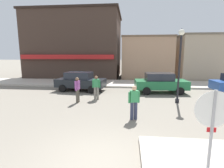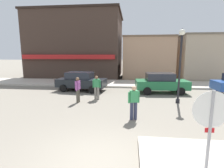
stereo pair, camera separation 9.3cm
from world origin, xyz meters
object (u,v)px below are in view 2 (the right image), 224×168
at_px(pedestrian_crossing_near, 134,102).
at_px(pedestrian_crossing_far, 78,89).
at_px(stop_sign, 210,125).
at_px(lamp_post, 181,55).
at_px(parked_car_nearest, 81,81).
at_px(pedestrian_kerb_side, 97,87).
at_px(parked_car_second, 161,83).

bearing_deg(pedestrian_crossing_near, pedestrian_crossing_far, 143.44).
distance_m(stop_sign, lamp_post, 7.46).
height_order(stop_sign, pedestrian_crossing_far, stop_sign).
bearing_deg(lamp_post, stop_sign, -99.49).
bearing_deg(parked_car_nearest, pedestrian_crossing_far, -76.93).
relative_size(pedestrian_crossing_near, pedestrian_crossing_far, 1.00).
bearing_deg(pedestrian_kerb_side, pedestrian_crossing_far, -139.96).
height_order(stop_sign, lamp_post, lamp_post).
bearing_deg(pedestrian_crossing_near, parked_car_nearest, 124.96).
bearing_deg(parked_car_nearest, lamp_post, -22.60).
relative_size(parked_car_nearest, parked_car_second, 1.01).
relative_size(lamp_post, parked_car_second, 1.10).
xyz_separation_m(pedestrian_crossing_far, pedestrian_kerb_side, (1.03, 0.87, 0.00)).
height_order(lamp_post, parked_car_nearest, lamp_post).
distance_m(parked_car_nearest, pedestrian_crossing_far, 3.66).
bearing_deg(parked_car_nearest, stop_sign, -59.94).
height_order(pedestrian_crossing_near, pedestrian_crossing_far, same).
xyz_separation_m(lamp_post, pedestrian_kerb_side, (-5.24, 0.26, -2.09)).
height_order(pedestrian_crossing_far, pedestrian_kerb_side, same).
relative_size(parked_car_nearest, pedestrian_kerb_side, 2.59).
distance_m(stop_sign, pedestrian_kerb_side, 8.52).
height_order(stop_sign, pedestrian_crossing_near, stop_sign).
xyz_separation_m(pedestrian_crossing_near, pedestrian_crossing_far, (-3.46, 2.56, 0.00)).
relative_size(lamp_post, parked_car_nearest, 1.09).
distance_m(lamp_post, pedestrian_kerb_side, 5.64).
height_order(stop_sign, parked_car_nearest, stop_sign).
bearing_deg(pedestrian_crossing_far, stop_sign, -52.57).
bearing_deg(stop_sign, parked_car_second, 86.51).
relative_size(stop_sign, parked_car_nearest, 0.55).
bearing_deg(parked_car_nearest, pedestrian_crossing_near, -55.04).
bearing_deg(pedestrian_kerb_side, lamp_post, -2.81).
height_order(parked_car_nearest, pedestrian_crossing_near, pedestrian_crossing_near).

